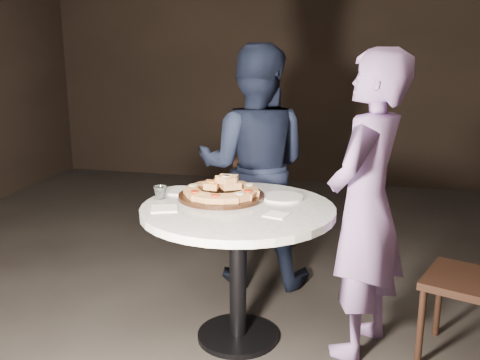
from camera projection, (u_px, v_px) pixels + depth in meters
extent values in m
plane|color=black|center=(223.00, 323.00, 3.15)|extent=(7.00, 7.00, 0.00)
cylinder|color=black|center=(238.00, 335.00, 2.99)|extent=(0.47, 0.47, 0.03)
cylinder|color=black|center=(238.00, 274.00, 2.90)|extent=(0.10, 0.10, 0.71)
cylinder|color=silver|center=(238.00, 210.00, 2.81)|extent=(1.06, 1.06, 0.04)
cylinder|color=black|center=(221.00, 196.00, 2.96)|extent=(0.52, 0.52, 0.02)
cube|color=#BE8249|center=(248.00, 195.00, 2.88)|extent=(0.09, 0.11, 0.05)
cylinder|color=red|center=(248.00, 191.00, 2.87)|extent=(0.05, 0.05, 0.01)
cube|color=#BE8249|center=(251.00, 191.00, 2.94)|extent=(0.11, 0.12, 0.05)
cube|color=#BE8249|center=(249.00, 188.00, 3.01)|extent=(0.12, 0.13, 0.05)
cylinder|color=beige|center=(249.00, 185.00, 3.00)|extent=(0.06, 0.06, 0.01)
cube|color=#BE8249|center=(242.00, 186.00, 3.06)|extent=(0.13, 0.13, 0.05)
cube|color=#BE8249|center=(233.00, 184.00, 3.10)|extent=(0.12, 0.10, 0.05)
cylinder|color=red|center=(233.00, 181.00, 3.09)|extent=(0.06, 0.06, 0.01)
cube|color=#BE8249|center=(221.00, 184.00, 3.11)|extent=(0.12, 0.11, 0.05)
cube|color=#BE8249|center=(209.00, 184.00, 3.09)|extent=(0.13, 0.12, 0.05)
cylinder|color=red|center=(209.00, 181.00, 3.09)|extent=(0.06, 0.06, 0.01)
cube|color=#BE8249|center=(200.00, 186.00, 3.05)|extent=(0.11, 0.12, 0.05)
cube|color=#BE8249|center=(193.00, 189.00, 2.99)|extent=(0.08, 0.10, 0.05)
cylinder|color=beige|center=(193.00, 185.00, 2.99)|extent=(0.05, 0.05, 0.01)
cube|color=#BE8249|center=(192.00, 192.00, 2.92)|extent=(0.12, 0.13, 0.05)
cube|color=#BE8249|center=(195.00, 195.00, 2.86)|extent=(0.12, 0.13, 0.05)
cylinder|color=red|center=(195.00, 192.00, 2.86)|extent=(0.07, 0.07, 0.01)
cube|color=#BE8249|center=(203.00, 198.00, 2.81)|extent=(0.12, 0.11, 0.05)
cube|color=#BE8249|center=(215.00, 199.00, 2.79)|extent=(0.11, 0.09, 0.05)
cylinder|color=red|center=(215.00, 195.00, 2.79)|extent=(0.05, 0.05, 0.01)
cube|color=#BE8249|center=(228.00, 199.00, 2.79)|extent=(0.12, 0.11, 0.05)
cube|color=#BE8249|center=(240.00, 197.00, 2.82)|extent=(0.12, 0.13, 0.05)
cylinder|color=beige|center=(240.00, 194.00, 2.82)|extent=(0.07, 0.07, 0.01)
cube|color=#BE8249|center=(231.00, 186.00, 2.94)|extent=(0.13, 0.12, 0.04)
cylinder|color=#2D6B1E|center=(231.00, 182.00, 2.93)|extent=(0.06, 0.06, 0.01)
cube|color=#BE8249|center=(222.00, 183.00, 2.99)|extent=(0.11, 0.09, 0.04)
cylinder|color=beige|center=(222.00, 179.00, 2.99)|extent=(0.05, 0.05, 0.01)
cube|color=#BE8249|center=(212.00, 185.00, 2.94)|extent=(0.08, 0.11, 0.04)
cylinder|color=orange|center=(212.00, 182.00, 2.94)|extent=(0.05, 0.05, 0.01)
cube|color=#BE8249|center=(228.00, 179.00, 2.94)|extent=(0.10, 0.08, 0.04)
cylinder|color=beige|center=(228.00, 175.00, 2.93)|extent=(0.05, 0.05, 0.01)
cube|color=#BE8249|center=(226.00, 180.00, 2.92)|extent=(0.13, 0.12, 0.04)
cylinder|color=beige|center=(226.00, 176.00, 2.92)|extent=(0.07, 0.07, 0.01)
cylinder|color=white|center=(179.00, 191.00, 3.09)|extent=(0.24, 0.24, 0.01)
cylinder|color=white|center=(282.00, 197.00, 2.95)|extent=(0.27, 0.27, 0.01)
imported|color=silver|center=(160.00, 192.00, 2.93)|extent=(0.08, 0.08, 0.07)
cube|color=white|center=(164.00, 208.00, 2.75)|extent=(0.17, 0.17, 0.01)
cube|color=white|center=(277.00, 215.00, 2.65)|extent=(0.13, 0.13, 0.01)
cube|color=black|center=(268.00, 199.00, 4.16)|extent=(0.45, 0.45, 0.04)
cube|color=black|center=(259.00, 178.00, 3.93)|extent=(0.40, 0.09, 0.43)
cylinder|color=black|center=(294.00, 221.00, 4.31)|extent=(0.04, 0.04, 0.43)
cylinder|color=black|center=(254.00, 216.00, 4.43)|extent=(0.04, 0.04, 0.43)
cylinder|color=black|center=(282.00, 235.00, 4.00)|extent=(0.04, 0.04, 0.43)
cylinder|color=black|center=(239.00, 229.00, 4.12)|extent=(0.04, 0.04, 0.43)
cube|color=black|center=(469.00, 281.00, 2.68)|extent=(0.53, 0.53, 0.04)
cylinder|color=black|center=(439.00, 299.00, 2.97)|extent=(0.05, 0.05, 0.44)
cylinder|color=black|center=(421.00, 325.00, 2.69)|extent=(0.05, 0.05, 0.44)
imported|color=black|center=(254.00, 167.00, 3.56)|extent=(0.82, 0.66, 1.61)
imported|color=slate|center=(366.00, 207.00, 2.71)|extent=(0.56, 0.67, 1.58)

